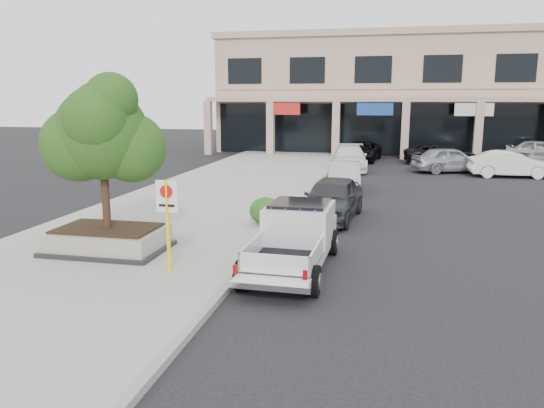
{
  "coord_description": "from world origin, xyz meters",
  "views": [
    {
      "loc": [
        1.98,
        -12.74,
        4.36
      ],
      "look_at": [
        -1.19,
        1.5,
        1.44
      ],
      "focal_mm": 35.0,
      "sensor_mm": 36.0,
      "label": 1
    }
  ],
  "objects_px": {
    "curb_car_d": "(361,151)",
    "lot_car_e": "(543,151)",
    "planter_tree": "(109,134)",
    "planter": "(108,239)",
    "lot_car_d": "(441,154)",
    "lot_car_b": "(510,164)",
    "no_parking_sign": "(167,213)",
    "lot_car_a": "(450,160)",
    "curb_car_a": "(332,198)",
    "pickup_truck": "(293,240)",
    "curb_car_b": "(344,177)",
    "curb_car_c": "(349,158)"
  },
  "relations": [
    {
      "from": "curb_car_c",
      "to": "lot_car_e",
      "type": "bearing_deg",
      "value": 22.88
    },
    {
      "from": "curb_car_b",
      "to": "lot_car_a",
      "type": "distance_m",
      "value": 9.69
    },
    {
      "from": "curb_car_c",
      "to": "curb_car_d",
      "type": "relative_size",
      "value": 1.04
    },
    {
      "from": "curb_car_d",
      "to": "lot_car_e",
      "type": "xyz_separation_m",
      "value": [
        12.23,
        1.6,
        0.11
      ]
    },
    {
      "from": "planter",
      "to": "curb_car_b",
      "type": "height_order",
      "value": "curb_car_b"
    },
    {
      "from": "no_parking_sign",
      "to": "lot_car_b",
      "type": "distance_m",
      "value": 23.39
    },
    {
      "from": "lot_car_b",
      "to": "lot_car_e",
      "type": "bearing_deg",
      "value": -28.13
    },
    {
      "from": "no_parking_sign",
      "to": "lot_car_e",
      "type": "bearing_deg",
      "value": 60.99
    },
    {
      "from": "curb_car_d",
      "to": "lot_car_d",
      "type": "height_order",
      "value": "curb_car_d"
    },
    {
      "from": "planter",
      "to": "lot_car_e",
      "type": "distance_m",
      "value": 31.91
    },
    {
      "from": "curb_car_a",
      "to": "lot_car_e",
      "type": "bearing_deg",
      "value": 64.67
    },
    {
      "from": "curb_car_d",
      "to": "lot_car_b",
      "type": "distance_m",
      "value": 10.55
    },
    {
      "from": "planter",
      "to": "lot_car_d",
      "type": "relative_size",
      "value": 0.65
    },
    {
      "from": "lot_car_b",
      "to": "pickup_truck",
      "type": "bearing_deg",
      "value": 151.6
    },
    {
      "from": "curb_car_d",
      "to": "lot_car_d",
      "type": "relative_size",
      "value": 1.01
    },
    {
      "from": "lot_car_b",
      "to": "lot_car_e",
      "type": "distance_m",
      "value": 8.47
    },
    {
      "from": "no_parking_sign",
      "to": "curb_car_d",
      "type": "height_order",
      "value": "no_parking_sign"
    },
    {
      "from": "curb_car_d",
      "to": "curb_car_a",
      "type": "bearing_deg",
      "value": -83.13
    },
    {
      "from": "curb_car_a",
      "to": "lot_car_a",
      "type": "distance_m",
      "value": 15.08
    },
    {
      "from": "pickup_truck",
      "to": "curb_car_d",
      "type": "bearing_deg",
      "value": 90.21
    },
    {
      "from": "planter_tree",
      "to": "lot_car_a",
      "type": "height_order",
      "value": "planter_tree"
    },
    {
      "from": "planter",
      "to": "pickup_truck",
      "type": "distance_m",
      "value": 5.29
    },
    {
      "from": "planter_tree",
      "to": "no_parking_sign",
      "type": "relative_size",
      "value": 1.74
    },
    {
      "from": "lot_car_a",
      "to": "lot_car_b",
      "type": "relative_size",
      "value": 1.01
    },
    {
      "from": "planter",
      "to": "no_parking_sign",
      "type": "height_order",
      "value": "no_parking_sign"
    },
    {
      "from": "curb_car_c",
      "to": "lot_car_d",
      "type": "xyz_separation_m",
      "value": [
        5.81,
        4.32,
        -0.07
      ]
    },
    {
      "from": "pickup_truck",
      "to": "no_parking_sign",
      "type": "bearing_deg",
      "value": -155.34
    },
    {
      "from": "no_parking_sign",
      "to": "curb_car_b",
      "type": "distance_m",
      "value": 13.9
    },
    {
      "from": "pickup_truck",
      "to": "curb_car_b",
      "type": "distance_m",
      "value": 12.27
    },
    {
      "from": "no_parking_sign",
      "to": "pickup_truck",
      "type": "relative_size",
      "value": 0.45
    },
    {
      "from": "curb_car_a",
      "to": "curb_car_c",
      "type": "height_order",
      "value": "curb_car_a"
    },
    {
      "from": "no_parking_sign",
      "to": "curb_car_d",
      "type": "xyz_separation_m",
      "value": [
        3.2,
        26.22,
        -0.94
      ]
    },
    {
      "from": "no_parking_sign",
      "to": "pickup_truck",
      "type": "xyz_separation_m",
      "value": [
        2.85,
        1.25,
        -0.82
      ]
    },
    {
      "from": "no_parking_sign",
      "to": "pickup_truck",
      "type": "bearing_deg",
      "value": 23.64
    },
    {
      "from": "planter",
      "to": "lot_car_b",
      "type": "xyz_separation_m",
      "value": [
        14.26,
        18.77,
        0.26
      ]
    },
    {
      "from": "curb_car_a",
      "to": "curb_car_b",
      "type": "height_order",
      "value": "curb_car_a"
    },
    {
      "from": "lot_car_a",
      "to": "lot_car_b",
      "type": "distance_m",
      "value": 3.36
    },
    {
      "from": "planter",
      "to": "lot_car_e",
      "type": "xyz_separation_m",
      "value": [
        17.86,
        26.44,
        0.33
      ]
    },
    {
      "from": "lot_car_b",
      "to": "lot_car_d",
      "type": "distance_m",
      "value": 6.26
    },
    {
      "from": "planter_tree",
      "to": "lot_car_a",
      "type": "distance_m",
      "value": 22.88
    },
    {
      "from": "lot_car_a",
      "to": "lot_car_e",
      "type": "relative_size",
      "value": 0.95
    },
    {
      "from": "lot_car_d",
      "to": "lot_car_e",
      "type": "relative_size",
      "value": 1.04
    },
    {
      "from": "planter",
      "to": "curb_car_d",
      "type": "xyz_separation_m",
      "value": [
        5.63,
        24.84,
        0.22
      ]
    },
    {
      "from": "lot_car_b",
      "to": "lot_car_d",
      "type": "xyz_separation_m",
      "value": [
        -3.26,
        5.35,
        -0.05
      ]
    },
    {
      "from": "curb_car_a",
      "to": "curb_car_d",
      "type": "height_order",
      "value": "curb_car_a"
    },
    {
      "from": "planter",
      "to": "curb_car_d",
      "type": "relative_size",
      "value": 0.64
    },
    {
      "from": "planter_tree",
      "to": "curb_car_d",
      "type": "xyz_separation_m",
      "value": [
        5.5,
        24.68,
        -2.72
      ]
    },
    {
      "from": "no_parking_sign",
      "to": "curb_car_a",
      "type": "bearing_deg",
      "value": 66.65
    },
    {
      "from": "lot_car_b",
      "to": "planter_tree",
      "type": "bearing_deg",
      "value": 139.82
    },
    {
      "from": "planter_tree",
      "to": "planter",
      "type": "bearing_deg",
      "value": -131.03
    }
  ]
}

